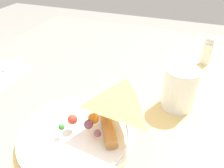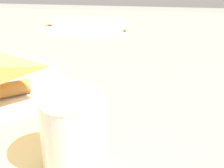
{
  "view_description": "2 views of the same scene",
  "coord_description": "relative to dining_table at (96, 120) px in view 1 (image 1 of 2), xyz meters",
  "views": [
    {
      "loc": [
        0.42,
        0.2,
        1.06
      ],
      "look_at": [
        -0.02,
        0.04,
        0.74
      ],
      "focal_mm": 35.0,
      "sensor_mm": 36.0,
      "label": 1
    },
    {
      "loc": [
        -0.09,
        0.53,
        1.01
      ],
      "look_at": [
        -0.06,
        0.03,
        0.74
      ],
      "focal_mm": 55.0,
      "sensor_mm": 36.0,
      "label": 2
    }
  ],
  "objects": [
    {
      "name": "milk_glass",
      "position": [
        -0.02,
        0.21,
        0.14
      ],
      "size": [
        0.08,
        0.08,
        0.1
      ],
      "color": "white",
      "rests_on": "dining_table"
    },
    {
      "name": "salt_shaker",
      "position": [
        -0.27,
        0.27,
        0.14
      ],
      "size": [
        0.03,
        0.03,
        0.09
      ],
      "color": "silver",
      "rests_on": "dining_table"
    },
    {
      "name": "dining_table",
      "position": [
        0.0,
        0.0,
        0.0
      ],
      "size": [
        1.06,
        0.89,
        0.72
      ],
      "color": "#DBB770",
      "rests_on": "ground_plane"
    },
    {
      "name": "plate_pizza",
      "position": [
        0.15,
        0.03,
        0.11
      ],
      "size": [
        0.23,
        0.23,
        0.05
      ],
      "color": "white",
      "rests_on": "dining_table"
    }
  ]
}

